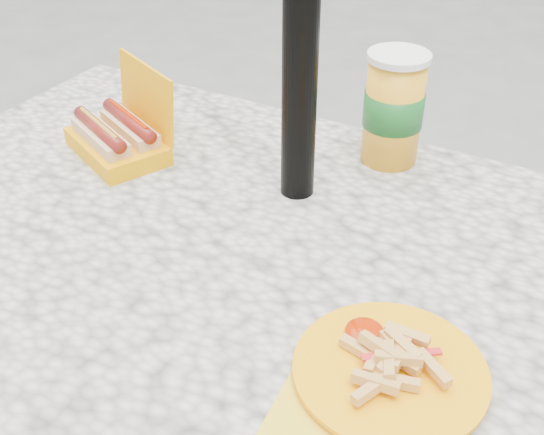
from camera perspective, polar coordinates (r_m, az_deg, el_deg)
The scene contains 4 objects.
picnic_table at distance 0.99m, azimuth -2.34°, elevation -7.41°, with size 1.20×0.80×0.75m.
hotdog_box at distance 1.15m, azimuth -12.69°, elevation 6.64°, with size 0.21×0.18×0.14m.
fries_plate at distance 0.75m, azimuth 9.53°, elevation -12.75°, with size 0.21×0.29×0.04m.
soda_cup at distance 1.10m, azimuth 10.13°, elevation 8.98°, with size 0.10×0.10×0.18m.
Camera 1 is at (0.40, -0.62, 1.31)m, focal length 45.00 mm.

